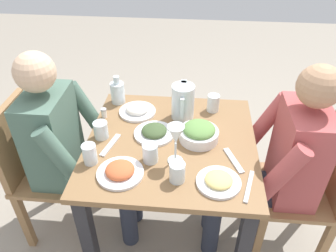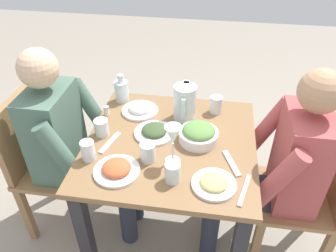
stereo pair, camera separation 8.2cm
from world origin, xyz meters
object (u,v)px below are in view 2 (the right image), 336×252
at_px(water_glass_center, 102,127).
at_px(oil_carafe, 122,92).
at_px(plate_rice_curry, 117,169).
at_px(water_glass_near_left, 88,151).
at_px(plate_fries, 214,183).
at_px(water_pitcher, 185,102).
at_px(diner_near, 73,143).
at_px(salt_shaker, 107,111).
at_px(dining_table, 171,162).
at_px(water_glass_far_left, 148,152).
at_px(salad_bowl, 199,134).
at_px(wine_glass, 173,137).
at_px(water_glass_far_right, 216,105).
at_px(diner_far, 277,167).
at_px(chair_near, 43,160).
at_px(chair_far, 313,193).
at_px(plate_dolmas, 154,131).
at_px(water_glass_near_right, 173,172).
at_px(plate_yoghurt, 140,109).

xyz_separation_m(water_glass_center, oil_carafe, (-0.33, 0.01, 0.01)).
distance_m(plate_rice_curry, water_glass_near_left, 0.16).
relative_size(plate_fries, water_glass_near_left, 1.94).
bearing_deg(water_pitcher, diner_near, -71.05).
xyz_separation_m(diner_near, salt_shaker, (-0.15, 0.15, 0.12)).
relative_size(dining_table, water_glass_far_left, 9.14).
bearing_deg(plate_fries, salad_bowl, -162.97).
height_order(water_glass_center, wine_glass, wine_glass).
xyz_separation_m(plate_rice_curry, water_glass_far_right, (-0.54, 0.41, 0.03)).
bearing_deg(diner_far, water_pitcher, -114.02).
xyz_separation_m(chair_near, diner_far, (0.02, 1.26, 0.15)).
height_order(plate_fries, water_glass_near_left, water_glass_near_left).
bearing_deg(water_glass_center, diner_near, -94.05).
relative_size(chair_far, salt_shaker, 16.17).
relative_size(dining_table, water_pitcher, 4.35).
bearing_deg(plate_dolmas, water_glass_near_right, 24.22).
bearing_deg(chair_far, plate_rice_curry, -75.25).
xyz_separation_m(wine_glass, salt_shaker, (-0.31, -0.41, -0.11)).
distance_m(diner_near, water_glass_far_left, 0.49).
bearing_deg(oil_carafe, wine_glass, 37.59).
distance_m(diner_near, water_glass_center, 0.23).
relative_size(plate_rice_curry, oil_carafe, 1.25).
bearing_deg(diner_near, water_glass_near_left, 41.40).
relative_size(chair_far, wine_glass, 4.45).
xyz_separation_m(plate_rice_curry, wine_glass, (-0.11, 0.23, 0.12)).
bearing_deg(chair_near, salt_shaker, 113.60).
bearing_deg(oil_carafe, plate_rice_curry, 12.88).
distance_m(water_pitcher, water_glass_near_left, 0.56).
bearing_deg(plate_fries, wine_glass, -122.48).
relative_size(chair_far, plate_rice_curry, 4.26).
bearing_deg(oil_carafe, plate_fries, 43.04).
bearing_deg(wine_glass, chair_near, -101.77).
relative_size(wine_glass, salt_shaker, 3.63).
bearing_deg(salt_shaker, plate_yoghurt, 109.11).
xyz_separation_m(diner_near, water_glass_near_right, (0.28, 0.57, 0.14)).
height_order(diner_near, water_glass_near_right, diner_near).
relative_size(diner_near, water_glass_far_right, 12.29).
relative_size(chair_near, wine_glass, 4.45).
distance_m(dining_table, diner_near, 0.53).
bearing_deg(water_glass_far_left, chair_far, 100.09).
bearing_deg(chair_far, water_glass_center, -90.38).
relative_size(chair_near, water_pitcher, 4.60).
height_order(chair_far, plate_rice_curry, chair_far).
bearing_deg(water_glass_center, salad_bowl, 92.59).
relative_size(water_glass_near_right, salt_shaker, 1.68).
xyz_separation_m(chair_far, water_glass_center, (-0.01, -1.08, 0.28)).
bearing_deg(plate_rice_curry, plate_yoghurt, -179.38).
bearing_deg(plate_rice_curry, water_pitcher, 152.08).
distance_m(plate_rice_curry, plate_dolmas, 0.31).
xyz_separation_m(water_pitcher, wine_glass, (0.35, -0.01, 0.05)).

